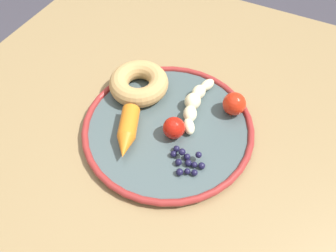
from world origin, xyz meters
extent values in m
cube|color=#91774D|center=(0.00, 0.00, 0.71)|extent=(0.98, 0.95, 0.03)
cube|color=#8B7B51|center=(-0.43, 0.41, 0.35)|extent=(0.05, 0.05, 0.70)
cylinder|color=#445557|center=(-0.04, 0.01, 0.73)|extent=(0.30, 0.30, 0.01)
torus|color=maroon|center=(-0.04, 0.01, 0.74)|extent=(0.31, 0.31, 0.01)
ellipsoid|color=beige|center=(-0.01, 0.13, 0.75)|extent=(0.03, 0.04, 0.02)
ellipsoid|color=beige|center=(-0.02, 0.10, 0.75)|extent=(0.03, 0.04, 0.02)
ellipsoid|color=beige|center=(-0.02, 0.07, 0.75)|extent=(0.03, 0.04, 0.03)
ellipsoid|color=beige|center=(-0.01, 0.05, 0.75)|extent=(0.04, 0.04, 0.02)
ellipsoid|color=beige|center=(0.00, 0.02, 0.75)|extent=(0.04, 0.04, 0.02)
cylinder|color=orange|center=(-0.10, -0.02, 0.75)|extent=(0.05, 0.07, 0.03)
cone|color=orange|center=(-0.08, -0.07, 0.75)|extent=(0.05, 0.05, 0.03)
torus|color=tan|center=(-0.13, 0.07, 0.76)|extent=(0.14, 0.14, 0.04)
sphere|color=#191638|center=(0.03, -0.04, 0.74)|extent=(0.01, 0.01, 0.01)
sphere|color=#191638|center=(0.05, -0.06, 0.74)|extent=(0.01, 0.01, 0.01)
sphere|color=#191638|center=(0.05, -0.04, 0.74)|extent=(0.01, 0.01, 0.01)
sphere|color=#191638|center=(0.03, -0.06, 0.74)|extent=(0.01, 0.01, 0.01)
sphere|color=#191638|center=(0.00, -0.03, 0.74)|extent=(0.01, 0.01, 0.01)
sphere|color=#191638|center=(0.01, -0.05, 0.74)|extent=(0.01, 0.01, 0.01)
sphere|color=#191638|center=(0.00, -0.04, 0.74)|extent=(0.01, 0.01, 0.01)
sphere|color=#191638|center=(0.02, -0.03, 0.74)|extent=(0.01, 0.01, 0.01)
sphere|color=#191638|center=(0.02, -0.07, 0.74)|extent=(0.01, 0.01, 0.01)
sphere|color=#191638|center=(0.04, -0.04, 0.74)|extent=(0.01, 0.01, 0.01)
sphere|color=#191638|center=(0.01, -0.04, 0.75)|extent=(0.01, 0.01, 0.01)
sphere|color=#191638|center=(0.04, -0.03, 0.75)|extent=(0.01, 0.01, 0.01)
sphere|color=red|center=(0.06, 0.10, 0.76)|extent=(0.04, 0.04, 0.04)
sphere|color=red|center=(-0.02, 0.00, 0.76)|extent=(0.04, 0.04, 0.04)
camera|label=1|loc=(0.13, -0.31, 1.21)|focal=35.51mm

